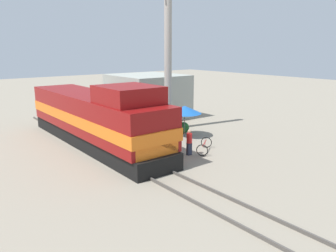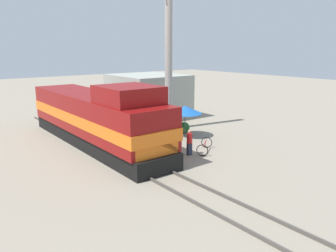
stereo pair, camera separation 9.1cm
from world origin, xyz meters
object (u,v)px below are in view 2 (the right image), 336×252
(bicycle, at_px, (205,146))
(billboard_sign, at_px, (157,99))
(utility_pole, at_px, (169,53))
(locomotive, at_px, (97,118))
(person_bystander, at_px, (189,141))
(vendor_umbrella, at_px, (185,110))

(bicycle, bearing_deg, billboard_sign, -52.16)
(utility_pole, height_order, billboard_sign, utility_pole)
(locomotive, distance_m, bicycle, 7.31)
(billboard_sign, height_order, person_bystander, billboard_sign)
(locomotive, distance_m, person_bystander, 6.43)
(locomotive, height_order, billboard_sign, locomotive)
(person_bystander, distance_m, bicycle, 1.28)
(billboard_sign, xyz_separation_m, bicycle, (-2.21, -8.03, -1.85))
(utility_pole, relative_size, bicycle, 6.32)
(utility_pole, xyz_separation_m, vendor_umbrella, (-0.50, -2.58, -3.97))
(vendor_umbrella, distance_m, bicycle, 4.12)
(locomotive, xyz_separation_m, vendor_umbrella, (6.04, -1.94, 0.19))
(bicycle, bearing_deg, utility_pole, -54.04)
(locomotive, relative_size, utility_pole, 1.26)
(person_bystander, bearing_deg, locomotive, 122.96)
(utility_pole, relative_size, person_bystander, 7.51)
(billboard_sign, bearing_deg, utility_pole, -99.31)
(vendor_umbrella, distance_m, person_bystander, 4.42)
(locomotive, relative_size, billboard_sign, 5.16)
(locomotive, distance_m, utility_pole, 7.77)
(vendor_umbrella, relative_size, bicycle, 1.30)
(billboard_sign, xyz_separation_m, person_bystander, (-3.40, -7.92, -1.36))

